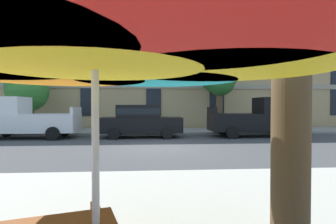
% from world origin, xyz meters
% --- Properties ---
extents(ground_plane, '(120.00, 120.00, 0.00)m').
position_xyz_m(ground_plane, '(0.00, 0.00, 0.00)').
color(ground_plane, '#424244').
extents(sidewalk_far, '(56.00, 3.60, 0.12)m').
position_xyz_m(sidewalk_far, '(0.00, 6.80, 0.06)').
color(sidewalk_far, gray).
rests_on(sidewalk_far, ground).
extents(apartment_building, '(42.87, 12.08, 12.80)m').
position_xyz_m(apartment_building, '(0.00, 14.99, 6.40)').
color(apartment_building, tan).
rests_on(apartment_building, ground).
extents(pickup_white, '(5.10, 2.12, 2.20)m').
position_xyz_m(pickup_white, '(-6.98, 3.70, 1.03)').
color(pickup_white, silver).
rests_on(pickup_white, ground).
extents(sedan_black, '(4.40, 1.98, 1.78)m').
position_xyz_m(sedan_black, '(-0.84, 3.70, 0.95)').
color(sedan_black, black).
rests_on(sedan_black, ground).
extents(pickup_black, '(5.10, 2.12, 2.20)m').
position_xyz_m(pickup_black, '(5.83, 3.70, 1.03)').
color(pickup_black, black).
rests_on(pickup_black, ground).
extents(street_tree_left, '(2.68, 2.64, 4.32)m').
position_xyz_m(street_tree_left, '(-8.21, 6.99, 2.84)').
color(street_tree_left, '#4C3823').
rests_on(street_tree_left, ground).
extents(street_tree_middle, '(2.64, 2.39, 5.01)m').
position_xyz_m(street_tree_middle, '(4.42, 7.04, 3.66)').
color(street_tree_middle, brown).
rests_on(street_tree_middle, ground).
extents(patio_umbrella, '(3.80, 3.53, 2.54)m').
position_xyz_m(patio_umbrella, '(-0.81, -9.00, 2.23)').
color(patio_umbrella, silver).
rests_on(patio_umbrella, ground).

